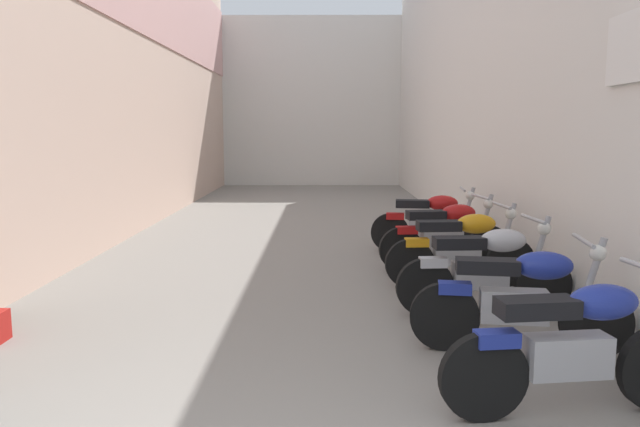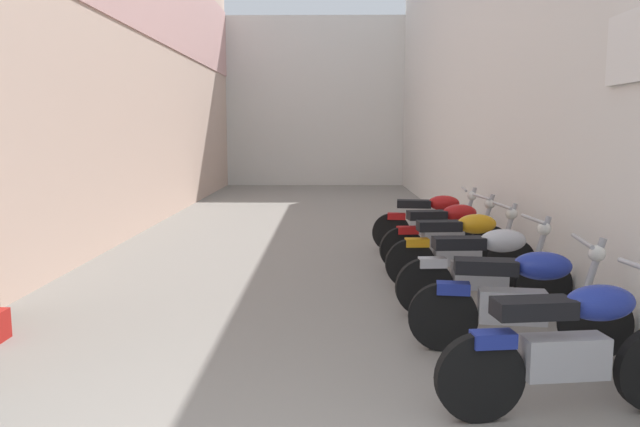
% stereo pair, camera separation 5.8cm
% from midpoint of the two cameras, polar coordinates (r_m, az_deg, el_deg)
% --- Properties ---
extents(ground_plane, '(34.88, 34.88, 0.00)m').
position_cam_midpoint_polar(ground_plane, '(9.87, -2.27, -3.32)').
color(ground_plane, gray).
extents(building_left, '(0.45, 18.88, 6.62)m').
position_cam_midpoint_polar(building_left, '(12.28, -17.65, 14.19)').
color(building_left, beige).
rests_on(building_left, ground).
extents(building_right, '(0.45, 18.88, 6.19)m').
position_cam_midpoint_polar(building_right, '(12.06, 14.11, 13.25)').
color(building_right, silver).
rests_on(building_right, ground).
extents(building_far_end, '(9.08, 2.00, 5.73)m').
position_cam_midpoint_polar(building_far_end, '(22.14, -0.83, 10.31)').
color(building_far_end, silver).
rests_on(building_far_end, ground).
extents(motorcycle_nearest, '(1.85, 0.58, 1.04)m').
position_cam_midpoint_polar(motorcycle_nearest, '(4.46, 22.52, -11.20)').
color(motorcycle_nearest, black).
rests_on(motorcycle_nearest, ground).
extents(motorcycle_second, '(1.84, 0.58, 1.04)m').
position_cam_midpoint_polar(motorcycle_second, '(5.48, 18.02, -7.45)').
color(motorcycle_second, black).
rests_on(motorcycle_second, ground).
extents(motorcycle_third, '(1.85, 0.58, 1.04)m').
position_cam_midpoint_polar(motorcycle_third, '(6.54, 15.02, -4.88)').
color(motorcycle_third, black).
rests_on(motorcycle_third, ground).
extents(motorcycle_fourth, '(1.85, 0.58, 1.04)m').
position_cam_midpoint_polar(motorcycle_fourth, '(7.60, 12.90, -3.04)').
color(motorcycle_fourth, black).
rests_on(motorcycle_fourth, ground).
extents(motorcycle_fifth, '(1.84, 0.58, 1.04)m').
position_cam_midpoint_polar(motorcycle_fifth, '(8.52, 11.52, -1.83)').
color(motorcycle_fifth, black).
rests_on(motorcycle_fifth, ground).
extents(motorcycle_sixth, '(1.85, 0.58, 1.04)m').
position_cam_midpoint_polar(motorcycle_sixth, '(9.68, 10.16, -0.65)').
color(motorcycle_sixth, black).
rests_on(motorcycle_sixth, ground).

